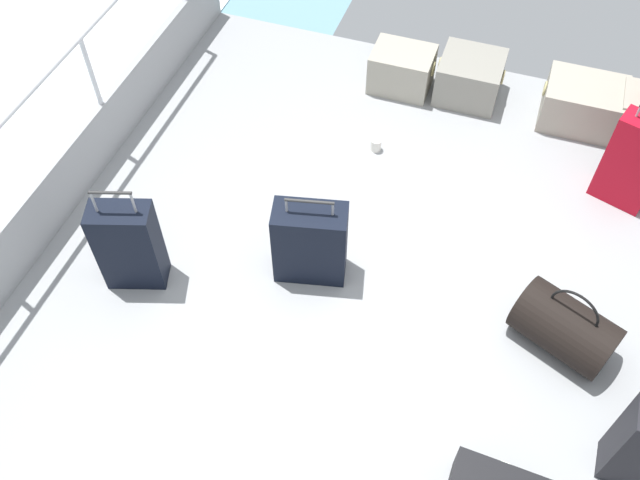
# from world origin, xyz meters

# --- Properties ---
(ground_plane) EXTENTS (4.40, 5.20, 0.06)m
(ground_plane) POSITION_xyz_m (0.00, 0.00, -0.03)
(ground_plane) COLOR #939699
(gunwale_port) EXTENTS (0.06, 5.20, 0.45)m
(gunwale_port) POSITION_xyz_m (-2.17, 0.00, 0.23)
(gunwale_port) COLOR #939699
(gunwale_port) RESTS_ON ground_plane
(railing_port) EXTENTS (0.04, 4.20, 1.02)m
(railing_port) POSITION_xyz_m (-2.17, 0.00, 0.78)
(railing_port) COLOR silver
(railing_port) RESTS_ON ground_plane
(cargo_crate_0) EXTENTS (0.52, 0.38, 0.34)m
(cargo_crate_0) POSITION_xyz_m (-0.30, 2.12, 0.17)
(cargo_crate_0) COLOR #9E9989
(cargo_crate_0) RESTS_ON ground_plane
(cargo_crate_1) EXTENTS (0.52, 0.48, 0.35)m
(cargo_crate_1) POSITION_xyz_m (0.24, 2.19, 0.17)
(cargo_crate_1) COLOR gray
(cargo_crate_1) RESTS_ON ground_plane
(cargo_crate_2) EXTENTS (0.63, 0.47, 0.35)m
(cargo_crate_2) POSITION_xyz_m (1.14, 2.16, 0.17)
(cargo_crate_2) COLOR #9E9989
(cargo_crate_2) RESTS_ON ground_plane
(suitcase_1) EXTENTS (0.42, 0.31, 0.83)m
(suitcase_1) POSITION_xyz_m (-1.42, -0.31, 0.33)
(suitcase_1) COLOR black
(suitcase_1) RESTS_ON ground_plane
(suitcase_2) EXTENTS (0.41, 0.30, 0.80)m
(suitcase_2) POSITION_xyz_m (1.49, 1.43, 0.35)
(suitcase_2) COLOR #B70C1E
(suitcase_2) RESTS_ON ground_plane
(suitcase_4) EXTENTS (0.50, 0.33, 0.70)m
(suitcase_4) POSITION_xyz_m (-0.38, 0.10, 0.29)
(suitcase_4) COLOR black
(suitcase_4) RESTS_ON ground_plane
(duffel_bag) EXTENTS (0.68, 0.56, 0.51)m
(duffel_bag) POSITION_xyz_m (1.24, 0.08, 0.18)
(duffel_bag) COLOR black
(duffel_bag) RESTS_ON ground_plane
(paper_cup) EXTENTS (0.08, 0.08, 0.10)m
(paper_cup) POSITION_xyz_m (-0.28, 1.33, 0.05)
(paper_cup) COLOR white
(paper_cup) RESTS_ON ground_plane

